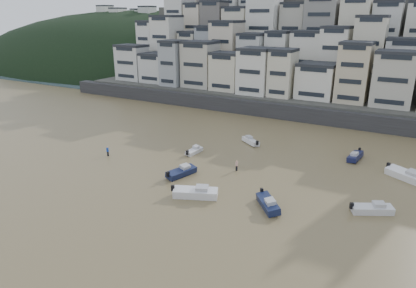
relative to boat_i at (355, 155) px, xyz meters
The scene contains 15 objects.
ground 52.11m from the boat_i, 119.43° to the right, with size 400.00×400.00×0.00m, color olive.
sea_strip 168.26m from the boat_i, 143.70° to the left, with size 340.00×340.00×0.00m, color #455863.
harbor_wall 25.08m from the boat_i, 128.50° to the left, with size 140.00×3.00×3.50m, color #38383A.
hillside 61.68m from the boat_i, 100.36° to the left, with size 141.04×66.00×50.00m.
headland 150.25m from the boat_i, 143.39° to the left, with size 216.00×135.00×53.33m.
boat_i is the anchor object (origin of this frame).
boat_a 30.03m from the boat_i, 123.11° to the right, with size 6.52×2.13×1.78m, color white, non-canonical shape.
boat_f 27.61m from the boat_i, 156.69° to the right, with size 4.25×1.39×1.16m, color silver, non-canonical shape.
boat_h 18.76m from the boat_i, behind, with size 4.84×1.59×1.32m, color silver, non-canonical shape.
boat_d 18.63m from the boat_i, 75.04° to the right, with size 5.43×1.78×1.48m, color silver, non-canonical shape.
boat_c 29.82m from the boat_i, 137.44° to the right, with size 5.56×1.82×1.52m, color #151D41, non-canonical shape.
boat_g 9.39m from the boat_i, 31.74° to the right, with size 6.57×2.15×1.79m, color white, non-canonical shape.
boat_b 24.12m from the boat_i, 106.58° to the right, with size 5.58×1.83×1.52m, color #141E41, non-canonical shape.
person_blue 42.45m from the boat_i, 152.69° to the right, with size 0.44×0.44×1.74m, color #1840B5, non-canonical shape.
person_pink 21.03m from the boat_i, 137.36° to the right, with size 0.44×0.44×1.74m, color #DDA79C, non-canonical shape.
Camera 1 is at (32.74, -17.93, 23.14)m, focal length 32.00 mm.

